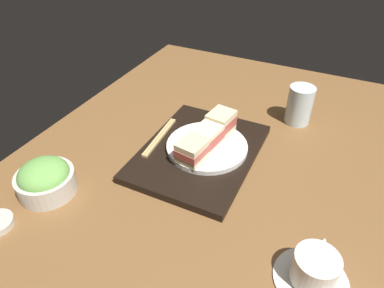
{
  "coord_description": "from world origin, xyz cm",
  "views": [
    {
      "loc": [
        60.19,
        24.67,
        57.86
      ],
      "look_at": [
        -2.19,
        -5.43,
        5.0
      ],
      "focal_mm": 32.08,
      "sensor_mm": 36.0,
      "label": 1
    }
  ],
  "objects": [
    {
      "name": "ground_plane",
      "position": [
        0.0,
        0.0,
        -1.5
      ],
      "size": [
        140.0,
        100.0,
        3.0
      ],
      "primitive_type": "cube",
      "color": "brown"
    },
    {
      "name": "coffee_cup",
      "position": [
        19.38,
        29.11,
        3.01
      ],
      "size": [
        13.64,
        13.64,
        6.77
      ],
      "color": "silver",
      "rests_on": "ground_plane"
    },
    {
      "name": "serving_tray",
      "position": [
        -4.47,
        -4.43,
        1.01
      ],
      "size": [
        37.29,
        28.08,
        2.01
      ],
      "primitive_type": "cube",
      "color": "black",
      "rests_on": "ground_plane"
    },
    {
      "name": "chopsticks_pair",
      "position": [
        -4.35,
        -16.33,
        2.36
      ],
      "size": [
        18.32,
        2.82,
        0.7
      ],
      "color": "tan",
      "rests_on": "serving_tray"
    },
    {
      "name": "sandwich_middle",
      "position": [
        -5.69,
        -2.75,
        5.94
      ],
      "size": [
        8.47,
        7.15,
        5.19
      ],
      "color": "beige",
      "rests_on": "sandwich_plate"
    },
    {
      "name": "drinking_glass",
      "position": [
        -32.18,
        15.32,
        5.76
      ],
      "size": [
        7.44,
        7.44,
        11.51
      ],
      "primitive_type": "cylinder",
      "color": "silver",
      "rests_on": "ground_plane"
    },
    {
      "name": "salad_bowl",
      "position": [
        22.92,
        -30.77,
        3.8
      ],
      "size": [
        13.37,
        13.37,
        8.31
      ],
      "color": "beige",
      "rests_on": "ground_plane"
    },
    {
      "name": "sandwich_far",
      "position": [
        1.15,
        -3.71,
        5.94
      ],
      "size": [
        8.25,
        7.15,
        5.19
      ],
      "color": "beige",
      "rests_on": "sandwich_plate"
    },
    {
      "name": "sandwich_plate",
      "position": [
        -5.69,
        -2.75,
        2.68
      ],
      "size": [
        21.31,
        21.31,
        1.33
      ],
      "primitive_type": "cylinder",
      "color": "silver",
      "rests_on": "serving_tray"
    },
    {
      "name": "sandwich_near",
      "position": [
        -12.53,
        -1.79,
        6.37
      ],
      "size": [
        8.03,
        7.02,
        6.07
      ],
      "color": "beige",
      "rests_on": "sandwich_plate"
    }
  ]
}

